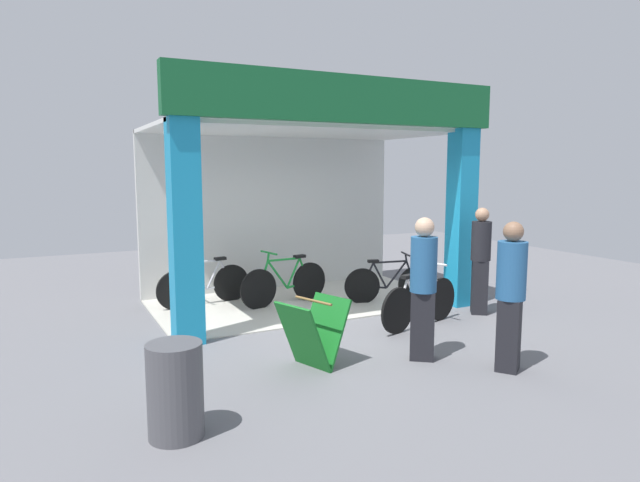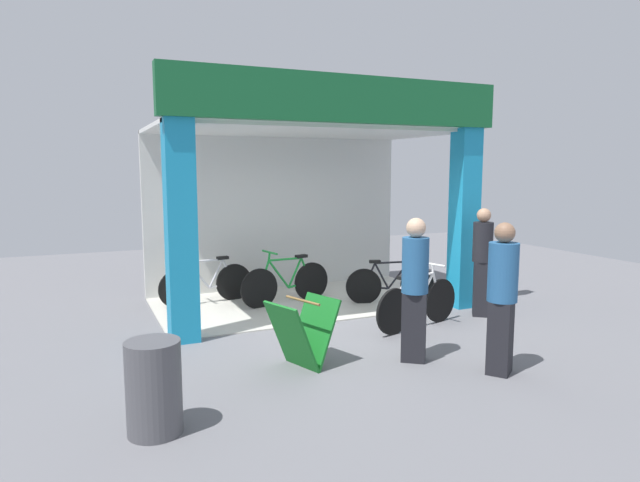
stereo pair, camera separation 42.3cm
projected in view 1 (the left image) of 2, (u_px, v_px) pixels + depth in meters
name	position (u px, v px, depth m)	size (l,w,h in m)	color
ground_plane	(340.00, 321.00, 8.40)	(17.97, 17.97, 0.00)	slate
shop_facade	(301.00, 190.00, 9.40)	(5.19, 3.01, 3.61)	beige
bicycle_inside_0	(285.00, 283.00, 9.38)	(1.69, 0.48, 0.94)	black
bicycle_inside_1	(389.00, 283.00, 9.52)	(1.50, 0.55, 0.86)	black
bicycle_inside_2	(205.00, 284.00, 9.33)	(1.64, 0.45, 0.91)	black
bicycle_parked_0	(420.00, 302.00, 8.07)	(1.63, 0.55, 0.92)	black
sandwich_board_sign	(313.00, 333.00, 6.42)	(0.85, 0.77, 0.81)	#197226
pedestrian_0	(511.00, 294.00, 6.27)	(0.46, 0.46, 1.72)	black
pedestrian_1	(423.00, 287.00, 6.63)	(0.44, 0.44, 1.73)	black
pedestrian_2	(480.00, 260.00, 8.76)	(0.43, 0.43, 1.69)	black
trash_bin	(175.00, 390.00, 4.74)	(0.48, 0.48, 0.83)	#4C4C51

